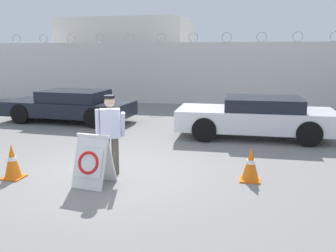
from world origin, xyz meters
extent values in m
plane|color=gray|center=(0.00, 0.00, 0.00)|extent=(90.00, 90.00, 0.00)
cube|color=silver|center=(0.00, 11.15, 1.51)|extent=(36.00, 0.30, 3.02)
torus|color=gray|center=(-9.60, 11.15, 3.24)|extent=(0.47, 0.03, 0.47)
torus|color=gray|center=(-8.00, 11.15, 3.24)|extent=(0.47, 0.03, 0.47)
torus|color=gray|center=(-6.40, 11.15, 3.24)|extent=(0.47, 0.03, 0.47)
torus|color=gray|center=(-4.80, 11.15, 3.24)|extent=(0.47, 0.03, 0.47)
torus|color=gray|center=(-3.20, 11.15, 3.24)|extent=(0.47, 0.03, 0.47)
torus|color=gray|center=(-1.60, 11.15, 3.24)|extent=(0.47, 0.03, 0.47)
torus|color=gray|center=(0.00, 11.15, 3.24)|extent=(0.47, 0.03, 0.47)
torus|color=gray|center=(1.60, 11.15, 3.24)|extent=(0.47, 0.03, 0.47)
torus|color=gray|center=(3.20, 11.15, 3.24)|extent=(0.47, 0.03, 0.47)
torus|color=gray|center=(4.80, 11.15, 3.24)|extent=(0.47, 0.03, 0.47)
torus|color=gray|center=(6.40, 11.15, 3.24)|extent=(0.47, 0.03, 0.47)
cube|color=silver|center=(-4.84, 15.76, 2.26)|extent=(7.61, 5.17, 4.52)
cube|color=white|center=(-0.11, -0.80, 0.48)|extent=(0.69, 0.43, 0.98)
cube|color=white|center=(-0.07, -0.49, 0.48)|extent=(0.69, 0.43, 0.98)
cube|color=white|center=(-0.09, -0.65, 0.99)|extent=(0.69, 0.15, 0.05)
cube|color=white|center=(-0.12, -0.84, 0.50)|extent=(0.57, 0.26, 0.53)
torus|color=red|center=(-0.12, -0.85, 0.50)|extent=(0.46, 0.25, 0.44)
cylinder|color=#514C42|center=(-0.09, 0.00, 0.40)|extent=(0.15, 0.15, 0.80)
cylinder|color=#514C42|center=(0.08, 0.07, 0.40)|extent=(0.15, 0.15, 0.80)
cube|color=silver|center=(0.00, 0.03, 1.11)|extent=(0.47, 0.37, 0.62)
sphere|color=#DBB293|center=(0.00, 0.03, 1.56)|extent=(0.22, 0.22, 0.22)
cylinder|color=silver|center=(-0.24, -0.07, 1.12)|extent=(0.09, 0.09, 0.58)
cylinder|color=silver|center=(0.27, 0.05, 1.09)|extent=(0.21, 0.34, 0.57)
cylinder|color=black|center=(0.00, 0.03, 1.67)|extent=(0.23, 0.23, 0.05)
cube|color=orange|center=(-1.89, -0.66, 0.01)|extent=(0.41, 0.41, 0.03)
cone|color=orange|center=(-1.89, -0.66, 0.38)|extent=(0.35, 0.35, 0.69)
cylinder|color=white|center=(-1.89, -0.66, 0.41)|extent=(0.17, 0.17, 0.10)
cube|color=orange|center=(2.90, 0.26, 0.01)|extent=(0.41, 0.41, 0.03)
cone|color=orange|center=(2.90, 0.26, 0.36)|extent=(0.35, 0.35, 0.66)
cylinder|color=white|center=(2.90, 0.26, 0.39)|extent=(0.17, 0.17, 0.09)
cylinder|color=black|center=(-5.28, 4.67, 0.36)|extent=(0.72, 0.24, 0.71)
cylinder|color=black|center=(-5.18, 6.44, 0.36)|extent=(0.72, 0.24, 0.71)
cylinder|color=black|center=(-2.34, 4.51, 0.36)|extent=(0.72, 0.24, 0.71)
cylinder|color=black|center=(-2.25, 6.27, 0.36)|extent=(0.72, 0.24, 0.71)
cube|color=black|center=(-3.76, 5.47, 0.51)|extent=(4.83, 2.14, 0.52)
cube|color=black|center=(-3.53, 5.46, 0.97)|extent=(2.36, 1.82, 0.40)
cylinder|color=black|center=(1.57, 3.38, 0.36)|extent=(0.72, 0.22, 0.72)
cylinder|color=black|center=(1.52, 5.15, 0.36)|extent=(0.72, 0.22, 0.72)
cylinder|color=black|center=(4.45, 3.45, 0.36)|extent=(0.72, 0.22, 0.72)
cylinder|color=black|center=(4.40, 5.22, 0.36)|extent=(0.72, 0.22, 0.72)
cube|color=silver|center=(2.98, 4.30, 0.56)|extent=(4.69, 2.00, 0.61)
cube|color=black|center=(3.22, 4.30, 1.05)|extent=(2.27, 1.75, 0.37)
camera|label=1|loc=(2.85, -7.18, 2.58)|focal=40.00mm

